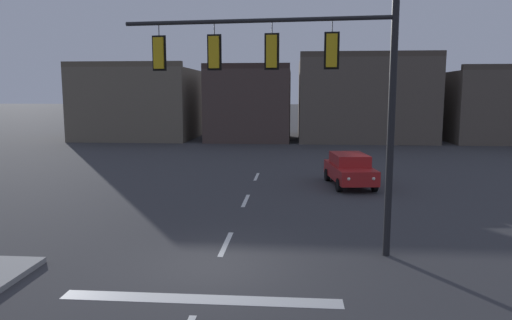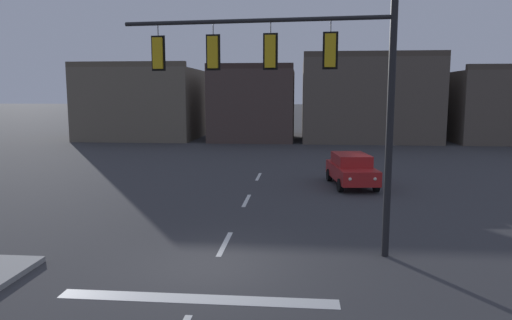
{
  "view_description": "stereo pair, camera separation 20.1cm",
  "coord_description": "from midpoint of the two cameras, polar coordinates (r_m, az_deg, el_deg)",
  "views": [
    {
      "loc": [
        2.06,
        -12.01,
        4.61
      ],
      "look_at": [
        0.7,
        4.92,
        2.22
      ],
      "focal_mm": 33.19,
      "sensor_mm": 36.0,
      "label": 1
    },
    {
      "loc": [
        2.26,
        -12.0,
        4.61
      ],
      "look_at": [
        0.7,
        4.92,
        2.22
      ],
      "focal_mm": 33.19,
      "sensor_mm": 36.0,
      "label": 2
    }
  ],
  "objects": [
    {
      "name": "stop_bar_paint",
      "position": [
        11.22,
        -6.57,
        -16.28
      ],
      "size": [
        6.4,
        0.5,
        0.01
      ],
      "primitive_type": "cube",
      "color": "silver",
      "rests_on": "ground"
    },
    {
      "name": "building_row",
      "position": [
        49.36,
        15.17,
        6.98
      ],
      "size": [
        58.74,
        13.52,
        10.19
      ],
      "color": "#665B4C",
      "rests_on": "ground"
    },
    {
      "name": "ground_plane",
      "position": [
        13.04,
        -4.73,
        -12.73
      ],
      "size": [
        400.0,
        400.0,
        0.0
      ],
      "primitive_type": "plane",
      "color": "#353538"
    },
    {
      "name": "lane_centreline",
      "position": [
        14.9,
        -3.38,
        -10.02
      ],
      "size": [
        0.16,
        26.4,
        0.01
      ],
      "color": "silver",
      "rests_on": "ground"
    },
    {
      "name": "car_lot_nearside",
      "position": [
        24.25,
        11.65,
        -1.07
      ],
      "size": [
        2.34,
        4.61,
        1.61
      ],
      "color": "#A81E1E",
      "rests_on": "ground"
    },
    {
      "name": "signal_mast_near_side",
      "position": [
        13.6,
        5.18,
        10.15
      ],
      "size": [
        7.76,
        0.92,
        7.22
      ],
      "color": "black",
      "rests_on": "ground"
    }
  ]
}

